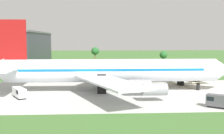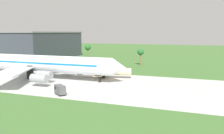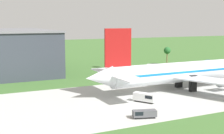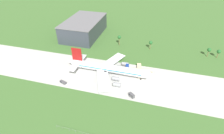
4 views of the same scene
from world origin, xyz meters
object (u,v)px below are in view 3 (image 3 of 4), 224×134
Objects in this scene: jet_airliner at (190,71)px; baggage_tug at (145,97)px; regional_aircraft at (223,72)px; terminal_building at (6,50)px; fuel_truck at (144,114)px.

jet_airliner reaches higher than baggage_tug.
regional_aircraft is at bearing 20.54° from baggage_tug.
jet_airliner is 1.20× the size of terminal_building.
terminal_building is at bearing 102.08° from fuel_truck.
baggage_tug reaches higher than fuel_truck.
regional_aircraft is at bearing -38.15° from terminal_building.
regional_aircraft is 3.57× the size of baggage_tug.
baggage_tug is (-22.60, -8.38, -4.51)m from jet_airliner.
jet_airliner is 11.39× the size of baggage_tug.
terminal_building is (-73.07, 57.40, 6.68)m from regional_aircraft.
jet_airliner is at bearing 20.35° from baggage_tug.
baggage_tug is 1.10× the size of fuel_truck.
baggage_tug is 0.11× the size of terminal_building.
baggage_tug is (-46.52, -17.43, -1.32)m from regional_aircraft.
baggage_tug is at bearing 56.38° from fuel_truck.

